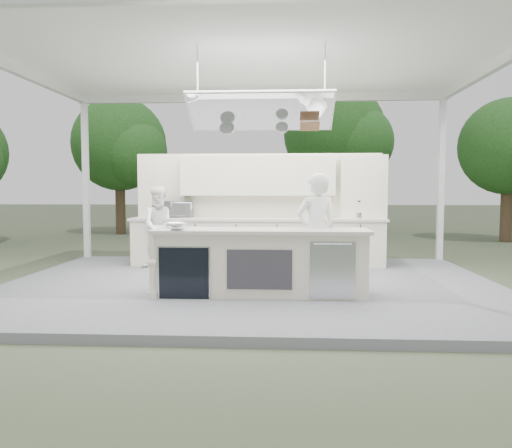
# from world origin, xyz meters

# --- Properties ---
(ground) EXTENTS (90.00, 90.00, 0.00)m
(ground) POSITION_xyz_m (0.00, 0.00, 0.00)
(ground) COLOR #414B34
(ground) RESTS_ON ground
(stage_deck) EXTENTS (8.00, 6.00, 0.12)m
(stage_deck) POSITION_xyz_m (0.00, 0.00, 0.06)
(stage_deck) COLOR slate
(stage_deck) RESTS_ON ground
(tent) EXTENTS (8.20, 6.20, 3.86)m
(tent) POSITION_xyz_m (0.00, -0.01, 3.71)
(tent) COLOR white
(tent) RESTS_ON ground
(demo_island) EXTENTS (3.10, 0.79, 0.95)m
(demo_island) POSITION_xyz_m (0.18, -0.91, 0.60)
(demo_island) COLOR #F0E8CB
(demo_island) RESTS_ON stage_deck
(back_counter) EXTENTS (5.08, 0.72, 0.95)m
(back_counter) POSITION_xyz_m (0.00, 1.90, 0.60)
(back_counter) COLOR #F0E8CB
(back_counter) RESTS_ON stage_deck
(back_wall_unit) EXTENTS (5.05, 0.48, 2.25)m
(back_wall_unit) POSITION_xyz_m (0.44, 2.11, 1.57)
(back_wall_unit) COLOR #F0E8CB
(back_wall_unit) RESTS_ON stage_deck
(tree_cluster) EXTENTS (19.55, 9.40, 5.85)m
(tree_cluster) POSITION_xyz_m (-0.16, 9.77, 3.29)
(tree_cluster) COLOR #4F3E27
(tree_cluster) RESTS_ON ground
(head_chef) EXTENTS (0.75, 0.63, 1.76)m
(head_chef) POSITION_xyz_m (1.02, -0.56, 1.00)
(head_chef) COLOR white
(head_chef) RESTS_ON stage_deck
(sous_chef) EXTENTS (0.91, 0.79, 1.58)m
(sous_chef) POSITION_xyz_m (-1.87, 1.55, 0.91)
(sous_chef) COLOR white
(sous_chef) RESTS_ON stage_deck
(toaster_oven) EXTENTS (0.68, 0.56, 0.32)m
(toaster_oven) POSITION_xyz_m (-1.65, 2.08, 1.23)
(toaster_oven) COLOR silver
(toaster_oven) RESTS_ON back_counter
(bowl_large) EXTENTS (0.42, 0.42, 0.08)m
(bowl_large) POSITION_xyz_m (-1.10, -0.65, 1.11)
(bowl_large) COLOR silver
(bowl_large) RESTS_ON demo_island
(bowl_small) EXTENTS (0.33, 0.33, 0.08)m
(bowl_small) POSITION_xyz_m (-0.96, -1.14, 1.11)
(bowl_small) COLOR silver
(bowl_small) RESTS_ON demo_island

